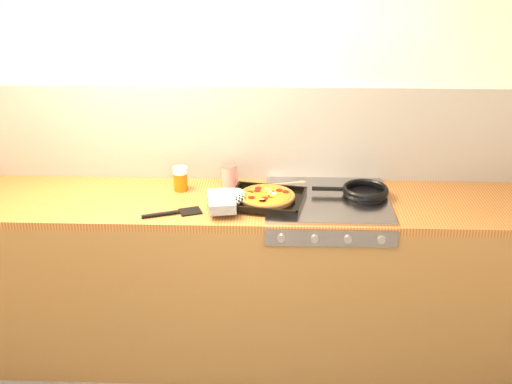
{
  "coord_description": "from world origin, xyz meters",
  "views": [
    {
      "loc": [
        0.2,
        -1.8,
        2.16
      ],
      "look_at": [
        0.1,
        1.08,
        0.95
      ],
      "focal_mm": 45.0,
      "sensor_mm": 36.0,
      "label": 1
    }
  ],
  "objects_px": {
    "frying_pan": "(364,191)",
    "tomato_can": "(229,175)",
    "juice_glass": "(180,179)",
    "pizza_on_tray": "(254,198)"
  },
  "relations": [
    {
      "from": "pizza_on_tray",
      "to": "tomato_can",
      "type": "xyz_separation_m",
      "value": [
        -0.14,
        0.25,
        0.02
      ]
    },
    {
      "from": "frying_pan",
      "to": "juice_glass",
      "type": "relative_size",
      "value": 3.09
    },
    {
      "from": "pizza_on_tray",
      "to": "tomato_can",
      "type": "distance_m",
      "value": 0.28
    },
    {
      "from": "pizza_on_tray",
      "to": "juice_glass",
      "type": "relative_size",
      "value": 3.99
    },
    {
      "from": "pizza_on_tray",
      "to": "frying_pan",
      "type": "bearing_deg",
      "value": 11.77
    },
    {
      "from": "frying_pan",
      "to": "tomato_can",
      "type": "height_order",
      "value": "tomato_can"
    },
    {
      "from": "pizza_on_tray",
      "to": "juice_glass",
      "type": "bearing_deg",
      "value": 154.87
    },
    {
      "from": "frying_pan",
      "to": "juice_glass",
      "type": "xyz_separation_m",
      "value": [
        -0.93,
        0.07,
        0.03
      ]
    },
    {
      "from": "tomato_can",
      "to": "juice_glass",
      "type": "bearing_deg",
      "value": -164.67
    },
    {
      "from": "frying_pan",
      "to": "tomato_can",
      "type": "bearing_deg",
      "value": 168.88
    }
  ]
}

